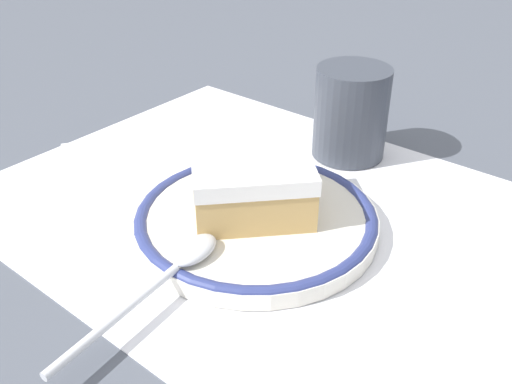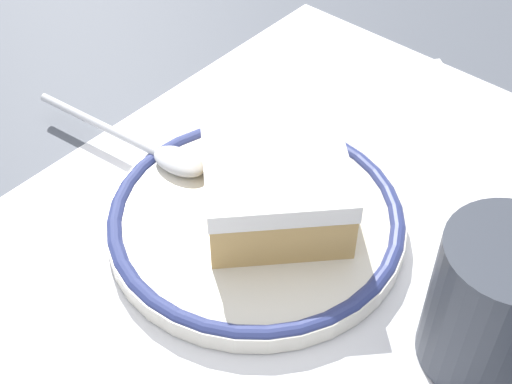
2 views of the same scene
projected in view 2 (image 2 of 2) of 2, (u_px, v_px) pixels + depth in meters
ground_plane at (298, 240)px, 0.46m from camera, size 2.40×2.40×0.00m
placemat at (298, 239)px, 0.46m from camera, size 0.46×0.35×0.00m
plate at (256, 220)px, 0.46m from camera, size 0.19×0.19×0.02m
cake_slice at (277, 184)px, 0.45m from camera, size 0.12×0.12×0.04m
spoon at (155, 150)px, 0.50m from camera, size 0.03×0.15×0.01m
cup at (495, 309)px, 0.38m from camera, size 0.07×0.07×0.09m
napkin at (386, 115)px, 0.55m from camera, size 0.19×0.19×0.00m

